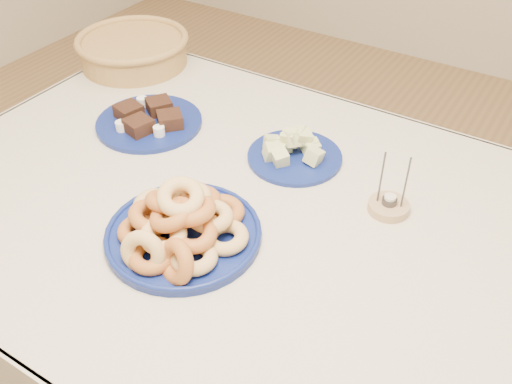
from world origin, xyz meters
TOP-DOWN VIEW (x-y plane):
  - dining_table at (0.00, 0.00)m, footprint 1.71×1.11m
  - donut_platter at (-0.11, -0.16)m, footprint 0.35×0.35m
  - melon_plate at (-0.06, 0.22)m, footprint 0.29×0.29m
  - brownie_plate at (-0.46, 0.14)m, footprint 0.37×0.37m
  - wicker_basket at (-0.74, 0.40)m, footprint 0.46×0.46m
  - candle_holder at (0.22, 0.15)m, footprint 0.11×0.11m

SIDE VIEW (x-z plane):
  - dining_table at x=0.00m, z-range 0.27..1.02m
  - candle_holder at x=0.22m, z-range 0.69..0.84m
  - brownie_plate at x=-0.46m, z-range 0.74..0.79m
  - melon_plate at x=-0.06m, z-range 0.73..0.81m
  - donut_platter at x=-0.11m, z-range 0.72..0.87m
  - wicker_basket at x=-0.74m, z-range 0.75..0.85m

